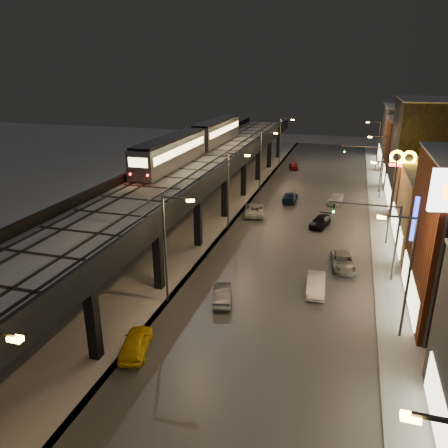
# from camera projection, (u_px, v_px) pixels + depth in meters

# --- Properties ---
(ground) EXTENTS (220.00, 220.00, 0.00)m
(ground) POSITION_uv_depth(u_px,v_px,m) (84.00, 420.00, 23.61)
(ground) COLOR silver
(road_surface) EXTENTS (17.00, 120.00, 0.06)m
(road_surface) POSITION_uv_depth(u_px,v_px,m) (302.00, 223.00, 53.21)
(road_surface) COLOR #46474D
(road_surface) RESTS_ON ground
(sidewalk_right) EXTENTS (4.00, 120.00, 0.14)m
(sidewalk_right) POSITION_uv_depth(u_px,v_px,m) (388.00, 231.00, 50.55)
(sidewalk_right) COLOR #9FA1A8
(sidewalk_right) RESTS_ON ground
(under_viaduct_pavement) EXTENTS (11.00, 120.00, 0.06)m
(under_viaduct_pavement) POSITION_uv_depth(u_px,v_px,m) (197.00, 214.00, 56.78)
(under_viaduct_pavement) COLOR #9FA1A8
(under_viaduct_pavement) RESTS_ON ground
(elevated_viaduct) EXTENTS (9.00, 100.00, 6.30)m
(elevated_viaduct) POSITION_uv_depth(u_px,v_px,m) (187.00, 177.00, 52.04)
(elevated_viaduct) COLOR black
(elevated_viaduct) RESTS_ON ground
(viaduct_trackbed) EXTENTS (8.40, 100.00, 0.32)m
(viaduct_trackbed) POSITION_uv_depth(u_px,v_px,m) (188.00, 171.00, 51.90)
(viaduct_trackbed) COLOR #B2B7C1
(viaduct_trackbed) RESTS_ON elevated_viaduct
(viaduct_parapet_streetside) EXTENTS (0.30, 100.00, 1.10)m
(viaduct_parapet_streetside) POSITION_uv_depth(u_px,v_px,m) (223.00, 169.00, 50.61)
(viaduct_parapet_streetside) COLOR black
(viaduct_parapet_streetside) RESTS_ON elevated_viaduct
(viaduct_parapet_far) EXTENTS (0.30, 100.00, 1.10)m
(viaduct_parapet_far) POSITION_uv_depth(u_px,v_px,m) (154.00, 165.00, 52.91)
(viaduct_parapet_far) COLOR black
(viaduct_parapet_far) RESTS_ON elevated_viaduct
(building_d) EXTENTS (12.20, 13.20, 14.16)m
(building_d) POSITION_uv_depth(u_px,v_px,m) (441.00, 154.00, 58.19)
(building_d) COLOR black
(building_d) RESTS_ON ground
(building_e) EXTENTS (12.20, 12.20, 10.16)m
(building_e) POSITION_uv_depth(u_px,v_px,m) (424.00, 151.00, 71.51)
(building_e) COLOR #5B2612
(building_e) RESTS_ON ground
(building_f) EXTENTS (12.20, 16.20, 11.16)m
(building_f) POSITION_uv_depth(u_px,v_px,m) (415.00, 135.00, 83.98)
(building_f) COLOR #404047
(building_f) RESTS_ON ground
(streetlight_left_1) EXTENTS (2.57, 0.28, 9.00)m
(streetlight_left_1) POSITION_uv_depth(u_px,v_px,m) (168.00, 243.00, 33.68)
(streetlight_left_1) COLOR #38383A
(streetlight_left_1) RESTS_ON ground
(streetlight_right_1) EXTENTS (2.56, 0.28, 9.00)m
(streetlight_right_1) POSITION_uv_depth(u_px,v_px,m) (405.00, 270.00, 29.14)
(streetlight_right_1) COLOR #38383A
(streetlight_right_1) RESTS_ON ground
(streetlight_left_2) EXTENTS (2.57, 0.28, 9.00)m
(streetlight_left_2) POSITION_uv_depth(u_px,v_px,m) (230.00, 185.00, 49.93)
(streetlight_left_2) COLOR #38383A
(streetlight_left_2) RESTS_ON ground
(streetlight_right_2) EXTENTS (2.56, 0.28, 9.00)m
(streetlight_right_2) POSITION_uv_depth(u_px,v_px,m) (389.00, 197.00, 45.39)
(streetlight_right_2) COLOR #38383A
(streetlight_right_2) RESTS_ON ground
(streetlight_left_3) EXTENTS (2.57, 0.28, 9.00)m
(streetlight_left_3) POSITION_uv_depth(u_px,v_px,m) (262.00, 156.00, 66.18)
(streetlight_left_3) COLOR #38383A
(streetlight_left_3) RESTS_ON ground
(streetlight_right_3) EXTENTS (2.56, 0.28, 9.00)m
(streetlight_right_3) POSITION_uv_depth(u_px,v_px,m) (381.00, 163.00, 61.64)
(streetlight_right_3) COLOR #38383A
(streetlight_right_3) RESTS_ON ground
(streetlight_left_4) EXTENTS (2.57, 0.28, 9.00)m
(streetlight_left_4) POSITION_uv_depth(u_px,v_px,m) (281.00, 139.00, 82.43)
(streetlight_left_4) COLOR #38383A
(streetlight_left_4) RESTS_ON ground
(streetlight_right_4) EXTENTS (2.56, 0.28, 9.00)m
(streetlight_right_4) POSITION_uv_depth(u_px,v_px,m) (377.00, 143.00, 77.89)
(streetlight_right_4) COLOR #38383A
(streetlight_right_4) RESTS_ON ground
(traffic_light_rig_a) EXTENTS (6.10, 0.34, 7.00)m
(traffic_light_rig_a) POSITION_uv_depth(u_px,v_px,m) (383.00, 233.00, 37.75)
(traffic_light_rig_a) COLOR #38383A
(traffic_light_rig_a) RESTS_ON ground
(traffic_light_rig_b) EXTENTS (6.10, 0.34, 7.00)m
(traffic_light_rig_b) POSITION_uv_depth(u_px,v_px,m) (374.00, 163.00, 64.83)
(traffic_light_rig_b) COLOR #38383A
(traffic_light_rig_b) RESTS_ON ground
(subway_train) EXTENTS (2.94, 36.19, 3.51)m
(subway_train) POSITION_uv_depth(u_px,v_px,m) (197.00, 140.00, 61.28)
(subway_train) COLOR gray
(subway_train) RESTS_ON viaduct_trackbed
(car_taxi) EXTENTS (2.65, 4.45, 1.42)m
(car_taxi) POSITION_uv_depth(u_px,v_px,m) (136.00, 343.00, 29.00)
(car_taxi) COLOR gold
(car_taxi) RESTS_ON ground
(car_near_white) EXTENTS (2.38, 4.24, 1.32)m
(car_near_white) POSITION_uv_depth(u_px,v_px,m) (222.00, 295.00, 35.28)
(car_near_white) COLOR slate
(car_near_white) RESTS_ON ground
(car_mid_silver) EXTENTS (3.54, 5.75, 1.49)m
(car_mid_silver) POSITION_uv_depth(u_px,v_px,m) (254.00, 210.00, 55.99)
(car_mid_silver) COLOR silver
(car_mid_silver) RESTS_ON ground
(car_mid_dark) EXTENTS (1.97, 4.61, 1.32)m
(car_mid_dark) POSITION_uv_depth(u_px,v_px,m) (290.00, 197.00, 61.61)
(car_mid_dark) COLOR black
(car_mid_dark) RESTS_ON ground
(car_far_white) EXTENTS (2.23, 4.12, 1.33)m
(car_far_white) POSITION_uv_depth(u_px,v_px,m) (294.00, 166.00, 81.46)
(car_far_white) COLOR maroon
(car_far_white) RESTS_ON ground
(car_onc_silver) EXTENTS (1.76, 4.39, 1.42)m
(car_onc_silver) POSITION_uv_depth(u_px,v_px,m) (316.00, 285.00, 36.75)
(car_onc_silver) COLOR silver
(car_onc_silver) RESTS_ON ground
(car_onc_dark) EXTENTS (2.74, 4.87, 1.28)m
(car_onc_dark) POSITION_uv_depth(u_px,v_px,m) (343.00, 262.00, 41.18)
(car_onc_dark) COLOR gray
(car_onc_dark) RESTS_ON ground
(car_onc_white) EXTENTS (2.61, 4.54, 1.24)m
(car_onc_white) POSITION_uv_depth(u_px,v_px,m) (320.00, 222.00, 51.91)
(car_onc_white) COLOR black
(car_onc_white) RESTS_ON ground
(car_onc_red) EXTENTS (2.39, 4.23, 1.36)m
(car_onc_red) POSITION_uv_depth(u_px,v_px,m) (335.00, 199.00, 60.74)
(car_onc_red) COLOR silver
(car_onc_red) RESTS_ON ground
(sign_mcdonalds) EXTENTS (2.80, 0.37, 9.46)m
(sign_mcdonalds) POSITION_uv_depth(u_px,v_px,m) (402.00, 167.00, 48.04)
(sign_mcdonalds) COLOR #38383A
(sign_mcdonalds) RESTS_ON ground
(sign_carwash) EXTENTS (1.62, 0.35, 8.42)m
(sign_carwash) POSITION_uv_depth(u_px,v_px,m) (422.00, 228.00, 34.77)
(sign_carwash) COLOR #38383A
(sign_carwash) RESTS_ON ground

